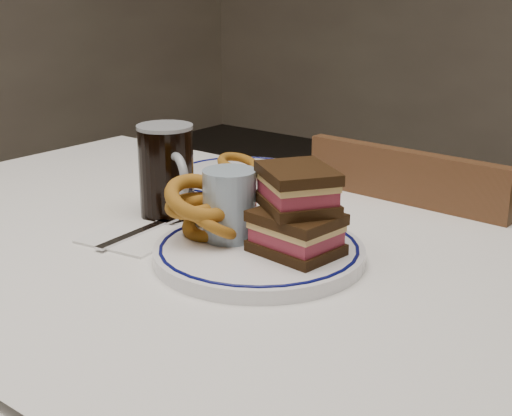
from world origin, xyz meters
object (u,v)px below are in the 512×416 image
Objects in this scene: beer_mug at (167,170)px; far_plate at (243,179)px; chair_far at (421,327)px; main_plate at (259,252)px; reuben_sandwich at (297,211)px.

far_plate is at bearing 95.65° from beer_mug.
chair_far is 0.47m from far_plate.
far_plate is at bearing 133.17° from main_plate.
reuben_sandwich is 0.41m from far_plate.
main_plate and far_plate have the same top height.
main_plate is (-0.04, -0.48, 0.30)m from chair_far.
reuben_sandwich is 0.94× the size of beer_mug.
beer_mug is at bearing 172.52° from reuben_sandwich.
chair_far is 0.63m from beer_mug.
main_plate is at bearing -157.53° from reuben_sandwich.
main_plate is at bearing -46.83° from far_plate.
reuben_sandwich reaches higher than main_plate.
reuben_sandwich is at bearing -39.73° from far_plate.
reuben_sandwich is at bearing -7.48° from beer_mug.
main_plate is 0.38m from far_plate.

